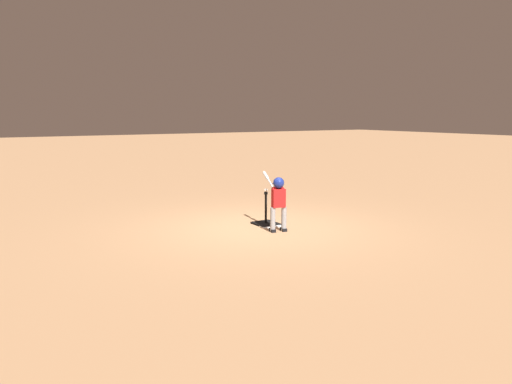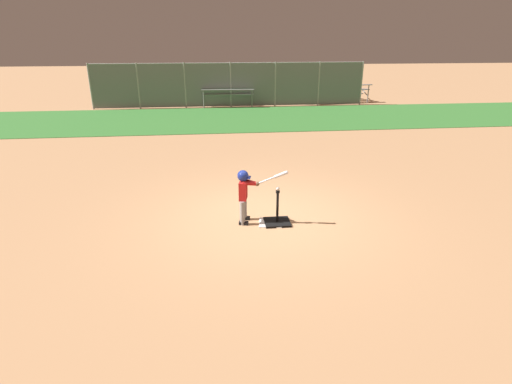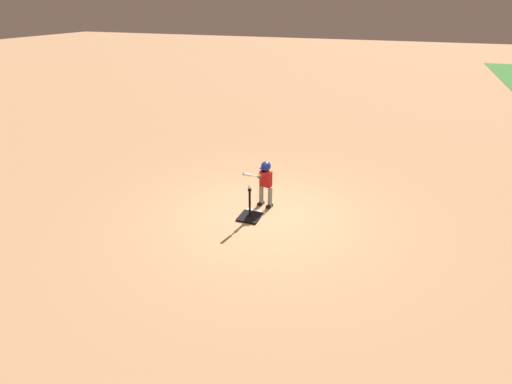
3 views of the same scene
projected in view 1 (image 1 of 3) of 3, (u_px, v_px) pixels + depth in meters
name	position (u px, v px, depth m)	size (l,w,h in m)	color
ground_plane	(258.00, 228.00, 10.09)	(90.00, 90.00, 0.00)	#AD7F56
home_plate	(269.00, 225.00, 10.28)	(0.44, 0.44, 0.02)	white
batting_tee	(266.00, 221.00, 10.39)	(0.50, 0.45, 0.69)	black
batter_child	(278.00, 197.00, 9.71)	(0.95, 0.40, 1.10)	gray
baseball	(266.00, 190.00, 10.29)	(0.07, 0.07, 0.07)	white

